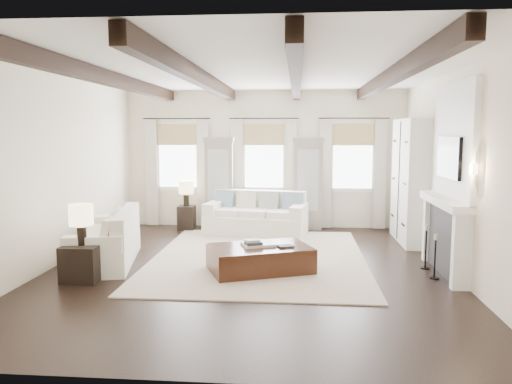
# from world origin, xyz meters

# --- Properties ---
(ground) EXTENTS (7.50, 7.50, 0.00)m
(ground) POSITION_xyz_m (0.00, 0.00, 0.00)
(ground) COLOR black
(ground) RESTS_ON ground
(room_shell) EXTENTS (6.54, 7.54, 3.22)m
(room_shell) POSITION_xyz_m (0.75, 0.90, 1.89)
(room_shell) COLOR white
(room_shell) RESTS_ON ground
(area_rug) EXTENTS (3.73, 4.70, 0.02)m
(area_rug) POSITION_xyz_m (0.11, 0.74, 0.01)
(area_rug) COLOR beige
(area_rug) RESTS_ON ground
(sofa_back) EXTENTS (2.31, 1.34, 0.93)m
(sofa_back) POSITION_xyz_m (-0.11, 2.88, 0.37)
(sofa_back) COLOR white
(sofa_back) RESTS_ON ground
(sofa_left) EXTENTS (1.36, 2.26, 0.91)m
(sofa_left) POSITION_xyz_m (-2.44, 0.21, 0.37)
(sofa_left) COLOR white
(sofa_left) RESTS_ON ground
(ottoman) EXTENTS (1.83, 1.50, 0.41)m
(ottoman) POSITION_xyz_m (0.20, -0.13, 0.21)
(ottoman) COLOR black
(ottoman) RESTS_ON ground
(tray) EXTENTS (0.61, 0.54, 0.04)m
(tray) POSITION_xyz_m (0.16, -0.07, 0.43)
(tray) COLOR white
(tray) RESTS_ON ottoman
(book_lower) EXTENTS (0.32, 0.28, 0.04)m
(book_lower) POSITION_xyz_m (0.09, -0.18, 0.47)
(book_lower) COLOR #262628
(book_lower) RESTS_ON tray
(book_upper) EXTENTS (0.27, 0.24, 0.03)m
(book_upper) POSITION_xyz_m (0.07, -0.12, 0.51)
(book_upper) COLOR beige
(book_upper) RESTS_ON book_lower
(book_loose) EXTENTS (0.29, 0.26, 0.03)m
(book_loose) POSITION_xyz_m (0.61, -0.14, 0.43)
(book_loose) COLOR #262628
(book_loose) RESTS_ON ottoman
(side_table_front) EXTENTS (0.55, 0.55, 0.55)m
(side_table_front) POSITION_xyz_m (-2.44, -0.82, 0.27)
(side_table_front) COLOR black
(side_table_front) RESTS_ON ground
(lamp_front) EXTENTS (0.36, 0.36, 0.62)m
(lamp_front) POSITION_xyz_m (-2.44, -0.82, 0.97)
(lamp_front) COLOR black
(lamp_front) RESTS_ON side_table_front
(side_table_back) EXTENTS (0.37, 0.37, 0.56)m
(side_table_back) POSITION_xyz_m (-1.75, 3.18, 0.28)
(side_table_back) COLOR black
(side_table_back) RESTS_ON ground
(lamp_back) EXTENTS (0.33, 0.33, 0.57)m
(lamp_back) POSITION_xyz_m (-1.75, 3.18, 0.95)
(lamp_back) COLOR black
(lamp_back) RESTS_ON side_table_back
(candlestick_near) EXTENTS (0.14, 0.14, 0.70)m
(candlestick_near) POSITION_xyz_m (2.90, -0.29, 0.29)
(candlestick_near) COLOR black
(candlestick_near) RESTS_ON ground
(candlestick_far) EXTENTS (0.15, 0.15, 0.74)m
(candlestick_far) POSITION_xyz_m (2.90, 0.27, 0.30)
(candlestick_far) COLOR black
(candlestick_far) RESTS_ON ground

